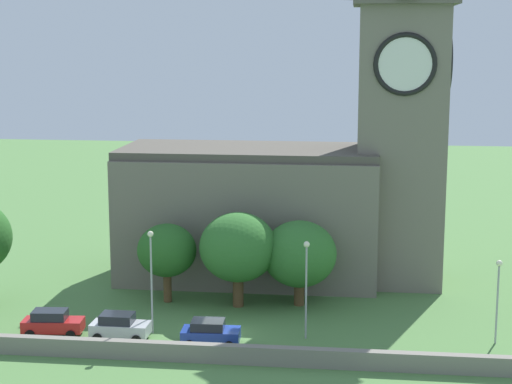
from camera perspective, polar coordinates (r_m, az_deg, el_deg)
name	(u,v)px	position (r m, az deg, el deg)	size (l,w,h in m)	color
ground_plane	(247,279)	(75.99, -0.60, -5.88)	(200.00, 200.00, 0.00)	#517F42
church	(302,180)	(74.64, 3.13, 0.85)	(28.70, 10.96, 28.44)	slate
quay_barrier	(208,353)	(57.19, -3.23, -10.77)	(44.29, 0.70, 1.25)	gray
car_red	(52,323)	(63.62, -13.55, -8.54)	(4.46, 2.38, 1.87)	red
car_silver	(120,326)	(61.89, -9.17, -8.91)	(4.16, 2.21, 1.88)	silver
car_blue	(210,332)	(60.15, -3.11, -9.42)	(4.15, 2.42, 1.78)	#233D9E
streetlamp_west_mid	(151,266)	(61.53, -7.07, -4.98)	(0.44, 0.44, 7.64)	#9EA0A5
streetlamp_central	(306,274)	(60.19, 3.41, -5.54)	(0.44, 0.44, 7.15)	#9EA0A5
streetlamp_east_mid	(498,287)	(61.68, 15.98, -6.16)	(0.44, 0.44, 6.04)	#9EA0A5
tree_riverside_west	(238,247)	(67.23, -1.22, -3.75)	(6.16, 6.16, 7.65)	brown
tree_by_tower	(299,254)	(67.77, 2.94, -4.20)	(5.93, 5.93, 6.92)	brown
tree_churchyard	(167,251)	(68.94, -6.02, -3.95)	(4.79, 4.79, 6.47)	brown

